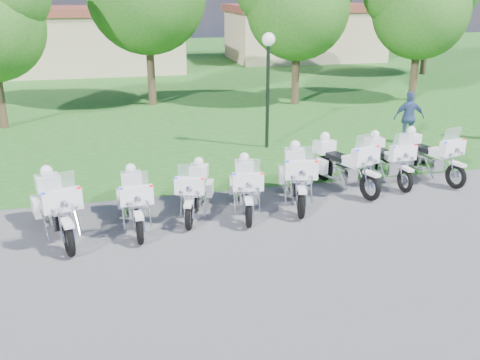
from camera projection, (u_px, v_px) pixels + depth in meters
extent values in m
plane|color=#505055|center=(294.00, 234.00, 12.05)|extent=(100.00, 100.00, 0.00)
cube|color=#20551A|center=(166.00, 69.00, 36.77)|extent=(100.00, 48.00, 0.01)
torus|color=black|center=(69.00, 240.00, 10.94)|extent=(0.33, 0.74, 0.73)
torus|color=black|center=(52.00, 209.00, 12.47)|extent=(0.33, 0.74, 0.73)
cube|color=white|center=(67.00, 223.00, 10.80)|extent=(0.32, 0.51, 0.08)
cube|color=white|center=(62.00, 200.00, 10.89)|extent=(0.83, 0.46, 0.44)
cube|color=silver|center=(59.00, 182.00, 10.81)|extent=(0.62, 0.29, 0.41)
sphere|color=red|center=(79.00, 189.00, 10.92)|extent=(0.10, 0.10, 0.10)
sphere|color=#1426E5|center=(43.00, 195.00, 10.60)|extent=(0.10, 0.10, 0.10)
cube|color=silver|center=(59.00, 218.00, 11.68)|extent=(0.52, 0.69, 0.37)
cube|color=white|center=(59.00, 205.00, 11.34)|extent=(0.49, 0.64, 0.24)
cube|color=black|center=(54.00, 197.00, 11.83)|extent=(0.54, 0.75, 0.13)
cube|color=white|center=(66.00, 201.00, 12.43)|extent=(0.34, 0.60, 0.39)
cube|color=white|center=(37.00, 207.00, 12.13)|extent=(0.34, 0.60, 0.39)
cube|color=white|center=(48.00, 183.00, 12.28)|extent=(0.62, 0.56, 0.35)
sphere|color=white|center=(46.00, 171.00, 12.19)|extent=(0.28, 0.28, 0.28)
torus|color=black|center=(140.00, 230.00, 11.47)|extent=(0.15, 0.66, 0.66)
torus|color=black|center=(133.00, 202.00, 12.99)|extent=(0.15, 0.66, 0.66)
cube|color=white|center=(139.00, 216.00, 11.34)|extent=(0.19, 0.44, 0.07)
cube|color=white|center=(136.00, 195.00, 11.44)|extent=(0.72, 0.26, 0.39)
cube|color=silver|center=(135.00, 179.00, 11.38)|extent=(0.56, 0.14, 0.37)
sphere|color=red|center=(151.00, 187.00, 11.40)|extent=(0.09, 0.09, 0.09)
sphere|color=#1426E5|center=(121.00, 190.00, 11.24)|extent=(0.09, 0.09, 0.09)
cube|color=silver|center=(136.00, 210.00, 12.21)|extent=(0.35, 0.56, 0.34)
cube|color=white|center=(136.00, 200.00, 11.88)|extent=(0.33, 0.52, 0.22)
cube|color=black|center=(134.00, 192.00, 12.37)|extent=(0.36, 0.62, 0.12)
cube|color=white|center=(146.00, 196.00, 12.88)|extent=(0.19, 0.52, 0.35)
cube|color=white|center=(121.00, 199.00, 12.73)|extent=(0.19, 0.52, 0.35)
cube|color=white|center=(131.00, 179.00, 12.83)|extent=(0.49, 0.41, 0.32)
sphere|color=white|center=(131.00, 169.00, 12.74)|extent=(0.26, 0.26, 0.26)
torus|color=black|center=(189.00, 217.00, 12.16)|extent=(0.31, 0.64, 0.63)
torus|color=black|center=(199.00, 192.00, 13.67)|extent=(0.31, 0.64, 0.63)
cube|color=white|center=(189.00, 204.00, 12.03)|extent=(0.29, 0.45, 0.07)
cube|color=white|center=(190.00, 186.00, 12.14)|extent=(0.72, 0.42, 0.38)
cube|color=silver|center=(190.00, 171.00, 12.08)|extent=(0.54, 0.27, 0.35)
sphere|color=red|center=(202.00, 179.00, 12.00)|extent=(0.08, 0.08, 0.08)
sphere|color=#1426E5|center=(176.00, 179.00, 12.04)|extent=(0.08, 0.08, 0.08)
cube|color=silver|center=(194.00, 199.00, 12.89)|extent=(0.47, 0.60, 0.32)
cube|color=white|center=(193.00, 190.00, 12.57)|extent=(0.44, 0.56, 0.21)
cube|color=black|center=(196.00, 183.00, 13.06)|extent=(0.48, 0.65, 0.11)
cube|color=white|center=(209.00, 188.00, 13.46)|extent=(0.31, 0.52, 0.34)
cube|color=white|center=(187.00, 188.00, 13.50)|extent=(0.31, 0.52, 0.34)
cube|color=white|center=(199.00, 171.00, 13.51)|extent=(0.55, 0.50, 0.30)
sphere|color=white|center=(199.00, 162.00, 13.42)|extent=(0.25, 0.25, 0.25)
torus|color=black|center=(249.00, 214.00, 12.28)|extent=(0.25, 0.67, 0.66)
torus|color=black|center=(244.00, 188.00, 13.86)|extent=(0.25, 0.67, 0.66)
cube|color=white|center=(249.00, 200.00, 12.15)|extent=(0.25, 0.46, 0.07)
cube|color=white|center=(248.00, 182.00, 12.26)|extent=(0.74, 0.36, 0.39)
cube|color=silver|center=(248.00, 167.00, 12.20)|extent=(0.56, 0.22, 0.37)
sphere|color=red|center=(262.00, 175.00, 12.15)|extent=(0.09, 0.09, 0.09)
sphere|color=#1426E5|center=(234.00, 175.00, 12.12)|extent=(0.09, 0.09, 0.09)
cube|color=silver|center=(246.00, 196.00, 13.05)|extent=(0.43, 0.60, 0.34)
cube|color=white|center=(247.00, 186.00, 12.71)|extent=(0.40, 0.56, 0.22)
cube|color=black|center=(246.00, 179.00, 13.22)|extent=(0.44, 0.66, 0.12)
cube|color=white|center=(256.00, 184.00, 13.68)|extent=(0.27, 0.54, 0.35)
cube|color=white|center=(233.00, 185.00, 13.65)|extent=(0.27, 0.54, 0.35)
cube|color=white|center=(244.00, 167.00, 13.69)|extent=(0.54, 0.47, 0.32)
sphere|color=white|center=(244.00, 157.00, 13.60)|extent=(0.26, 0.26, 0.26)
torus|color=black|center=(301.00, 204.00, 12.76)|extent=(0.31, 0.74, 0.73)
torus|color=black|center=(294.00, 178.00, 14.49)|extent=(0.31, 0.74, 0.73)
cube|color=white|center=(302.00, 190.00, 12.61)|extent=(0.30, 0.51, 0.08)
cube|color=white|center=(301.00, 170.00, 12.73)|extent=(0.82, 0.44, 0.43)
cube|color=silver|center=(302.00, 154.00, 12.66)|extent=(0.62, 0.27, 0.41)
sphere|color=red|center=(317.00, 163.00, 12.60)|extent=(0.10, 0.10, 0.10)
sphere|color=#1426E5|center=(287.00, 162.00, 12.60)|extent=(0.10, 0.10, 0.10)
cube|color=silver|center=(297.00, 185.00, 13.60)|extent=(0.50, 0.68, 0.37)
cube|color=white|center=(299.00, 175.00, 13.23)|extent=(0.47, 0.63, 0.24)
cube|color=black|center=(297.00, 168.00, 13.79)|extent=(0.52, 0.74, 0.13)
cube|color=white|center=(307.00, 174.00, 14.28)|extent=(0.32, 0.59, 0.39)
cube|color=white|center=(282.00, 174.00, 14.28)|extent=(0.32, 0.59, 0.39)
cube|color=white|center=(295.00, 155.00, 14.31)|extent=(0.61, 0.54, 0.35)
sphere|color=white|center=(295.00, 145.00, 14.21)|extent=(0.28, 0.28, 0.28)
torus|color=black|center=(370.00, 187.00, 13.85)|extent=(0.36, 0.74, 0.73)
torus|color=black|center=(324.00, 168.00, 15.33)|extent=(0.36, 0.74, 0.73)
cube|color=white|center=(372.00, 174.00, 13.70)|extent=(0.33, 0.51, 0.08)
cube|color=white|center=(365.00, 156.00, 13.79)|extent=(0.82, 0.49, 0.43)
cube|color=silver|center=(365.00, 141.00, 13.71)|extent=(0.62, 0.31, 0.41)
sphere|color=red|center=(378.00, 147.00, 13.83)|extent=(0.10, 0.10, 0.10)
sphere|color=#1426E5|center=(358.00, 151.00, 13.49)|extent=(0.10, 0.10, 0.10)
cube|color=silver|center=(346.00, 172.00, 14.56)|extent=(0.54, 0.69, 0.37)
cube|color=white|center=(353.00, 162.00, 14.23)|extent=(0.50, 0.64, 0.24)
cube|color=black|center=(338.00, 157.00, 14.71)|extent=(0.56, 0.75, 0.13)
cube|color=white|center=(337.00, 162.00, 15.30)|extent=(0.36, 0.60, 0.39)
cube|color=white|center=(319.00, 165.00, 14.98)|extent=(0.36, 0.60, 0.39)
cube|color=white|center=(324.00, 146.00, 15.14)|extent=(0.63, 0.57, 0.35)
sphere|color=white|center=(325.00, 137.00, 15.05)|extent=(0.28, 0.28, 0.28)
torus|color=black|center=(405.00, 181.00, 14.41)|extent=(0.16, 0.67, 0.67)
torus|color=black|center=(373.00, 162.00, 15.95)|extent=(0.16, 0.67, 0.67)
cube|color=white|center=(407.00, 169.00, 14.28)|extent=(0.20, 0.45, 0.07)
cube|color=white|center=(403.00, 153.00, 14.38)|extent=(0.73, 0.27, 0.40)
cube|color=silver|center=(403.00, 140.00, 14.32)|extent=(0.56, 0.15, 0.38)
sphere|color=red|center=(415.00, 146.00, 14.35)|extent=(0.09, 0.09, 0.09)
sphere|color=#1426E5|center=(394.00, 147.00, 14.18)|extent=(0.09, 0.09, 0.09)
cube|color=silver|center=(388.00, 167.00, 15.16)|extent=(0.37, 0.58, 0.34)
cube|color=white|center=(394.00, 157.00, 14.82)|extent=(0.34, 0.53, 0.22)
cube|color=black|center=(384.00, 153.00, 15.32)|extent=(0.37, 0.63, 0.12)
cube|color=white|center=(385.00, 157.00, 15.83)|extent=(0.21, 0.53, 0.36)
cube|color=white|center=(367.00, 159.00, 15.68)|extent=(0.21, 0.53, 0.36)
cube|color=white|center=(374.00, 143.00, 15.78)|extent=(0.50, 0.42, 0.32)
sphere|color=white|center=(375.00, 134.00, 15.69)|extent=(0.26, 0.26, 0.26)
torus|color=black|center=(456.00, 176.00, 14.70)|extent=(0.30, 0.71, 0.70)
torus|color=black|center=(409.00, 159.00, 16.18)|extent=(0.30, 0.71, 0.70)
cube|color=white|center=(458.00, 164.00, 14.56)|extent=(0.29, 0.49, 0.07)
cube|color=white|center=(452.00, 148.00, 14.64)|extent=(0.79, 0.42, 0.42)
cube|color=silver|center=(452.00, 134.00, 14.57)|extent=(0.60, 0.26, 0.39)
sphere|color=red|center=(464.00, 140.00, 14.67)|extent=(0.09, 0.09, 0.09)
sphere|color=#1426E5|center=(446.00, 143.00, 14.38)|extent=(0.09, 0.09, 0.09)
cube|color=silver|center=(431.00, 163.00, 15.41)|extent=(0.48, 0.65, 0.35)
cube|color=white|center=(439.00, 153.00, 15.08)|extent=(0.45, 0.61, 0.23)
cube|color=black|center=(424.00, 149.00, 15.56)|extent=(0.50, 0.71, 0.13)
cube|color=white|center=(421.00, 153.00, 16.12)|extent=(0.31, 0.57, 0.38)
cube|color=white|center=(405.00, 156.00, 15.85)|extent=(0.31, 0.57, 0.38)
cube|color=white|center=(410.00, 139.00, 16.00)|extent=(0.59, 0.53, 0.33)
sphere|color=white|center=(411.00, 130.00, 15.91)|extent=(0.27, 0.27, 0.27)
cylinder|color=black|center=(268.00, 97.00, 18.03)|extent=(0.12, 0.12, 3.50)
sphere|color=white|center=(269.00, 39.00, 17.38)|extent=(0.44, 0.44, 0.44)
cylinder|color=#38281C|center=(151.00, 66.00, 24.83)|extent=(0.36, 0.36, 3.66)
cylinder|color=#38281C|center=(296.00, 70.00, 25.09)|extent=(0.36, 0.36, 3.21)
sphere|color=#295718|center=(298.00, 8.00, 24.15)|extent=(4.67, 4.67, 4.67)
cylinder|color=#38281C|center=(415.00, 69.00, 26.00)|extent=(0.36, 0.36, 3.10)
sphere|color=#295718|center=(421.00, 11.00, 25.10)|extent=(4.51, 4.51, 4.51)
cylinder|color=#38281C|center=(426.00, 42.00, 33.95)|extent=(0.36, 0.36, 4.07)
cube|color=tan|center=(74.00, 43.00, 35.75)|extent=(14.00, 8.00, 3.60)
cube|color=brown|center=(70.00, 11.00, 35.06)|extent=(14.56, 8.32, 0.50)
cube|color=tan|center=(303.00, 36.00, 41.33)|extent=(11.00, 7.00, 3.60)
cube|color=brown|center=(304.00, 8.00, 40.63)|extent=(11.44, 7.28, 0.50)
imported|color=#375084|center=(409.00, 118.00, 18.84)|extent=(1.14, 0.64, 1.84)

